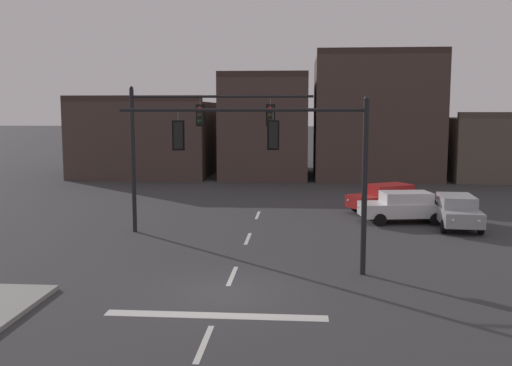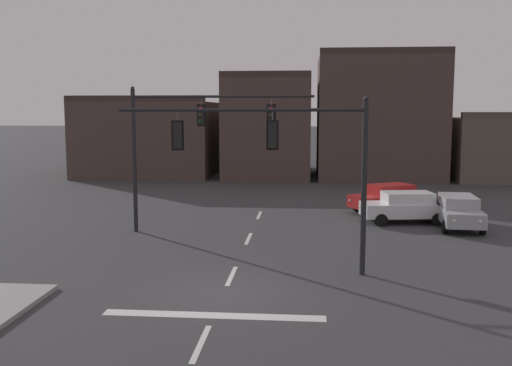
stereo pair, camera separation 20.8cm
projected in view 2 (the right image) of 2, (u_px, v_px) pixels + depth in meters
name	position (u px, v px, depth m)	size (l,w,h in m)	color
ground_plane	(224.00, 294.00, 18.45)	(400.00, 400.00, 0.00)	#353538
stop_bar_paint	(214.00, 315.00, 16.48)	(6.40, 0.50, 0.01)	silver
lane_centreline	(232.00, 276.00, 20.43)	(0.16, 26.40, 0.01)	silver
signal_mast_near_side	(291.00, 153.00, 19.91)	(8.42, 1.37, 6.30)	black
signal_mast_far_side	(186.00, 132.00, 27.05)	(8.61, 0.53, 6.95)	black
car_lot_nearside	(458.00, 211.00, 28.72)	(2.15, 4.55, 1.61)	#9EA0A5
car_lot_middle	(389.00, 198.00, 33.08)	(4.72, 3.70, 1.61)	#A81E1E
car_lot_farside	(405.00, 206.00, 30.01)	(4.63, 2.43, 1.61)	silver
building_row	(341.00, 131.00, 51.24)	(48.96, 12.98, 10.72)	#473833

